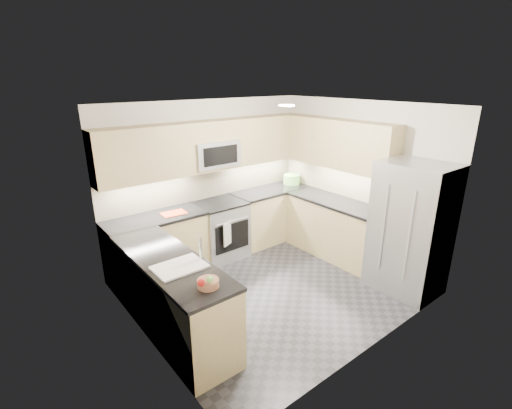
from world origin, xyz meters
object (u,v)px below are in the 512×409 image
object	(u,v)px
microwave	(214,153)
utensil_bowl	(292,179)
gas_range	(221,230)
cutting_board	(174,213)
refrigerator	(411,229)
fruit_basket	(208,283)

from	to	relation	value
microwave	utensil_bowl	size ratio (longest dim) A/B	2.52
gas_range	cutting_board	world-z (taller)	cutting_board
refrigerator	cutting_board	world-z (taller)	refrigerator
gas_range	cutting_board	size ratio (longest dim) A/B	2.64
microwave	cutting_board	size ratio (longest dim) A/B	2.21
gas_range	refrigerator	bearing A→B (deg)	-59.12
gas_range	refrigerator	world-z (taller)	refrigerator
gas_range	utensil_bowl	world-z (taller)	utensil_bowl
microwave	refrigerator	world-z (taller)	microwave
cutting_board	fruit_basket	bearing A→B (deg)	-108.02
cutting_board	microwave	bearing A→B (deg)	10.31
refrigerator	microwave	bearing A→B (deg)	119.62
refrigerator	cutting_board	xyz separation A→B (m)	(-2.26, 2.40, 0.05)
cutting_board	fruit_basket	xyz separation A→B (m)	(-0.65, -2.00, 0.03)
gas_range	cutting_board	xyz separation A→B (m)	(-0.81, -0.02, 0.49)
refrigerator	cutting_board	size ratio (longest dim) A/B	5.23
microwave	cutting_board	world-z (taller)	microwave
cutting_board	refrigerator	bearing A→B (deg)	-46.78
gas_range	microwave	distance (m)	1.25
cutting_board	fruit_basket	world-z (taller)	fruit_basket
refrigerator	fruit_basket	distance (m)	2.94
microwave	cutting_board	bearing A→B (deg)	-169.69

